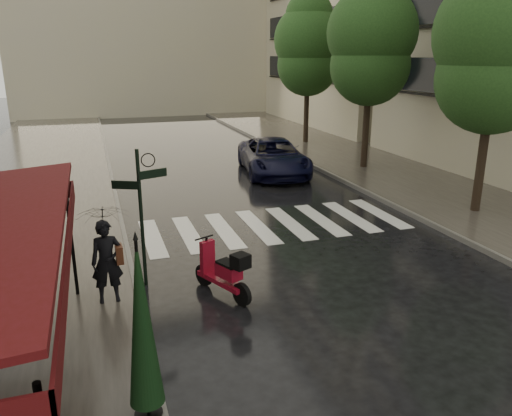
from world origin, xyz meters
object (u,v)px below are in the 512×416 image
parked_car (273,157)px  parasol_front (142,324)px  pedestrian_with_umbrella (104,225)px  scooter (224,273)px

parked_car → parasol_front: (-6.96, -13.94, 0.82)m
parked_car → parasol_front: bearing=-108.0°
parked_car → parasol_front: parasol_front is taller
pedestrian_with_umbrella → scooter: pedestrian_with_umbrella is taller
scooter → parasol_front: 4.09m
pedestrian_with_umbrella → scooter: 2.66m
pedestrian_with_umbrella → scooter: bearing=-9.5°
scooter → parasol_front: parasol_front is taller
scooter → parasol_front: (-1.99, -3.42, 1.03)m
parasol_front → scooter: bearing=59.8°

